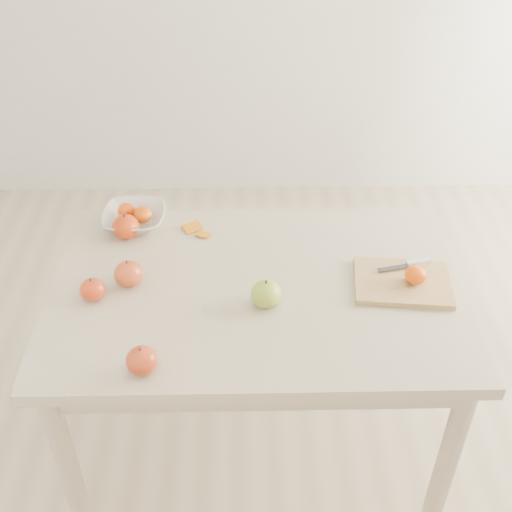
{
  "coord_description": "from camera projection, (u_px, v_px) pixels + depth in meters",
  "views": [
    {
      "loc": [
        -0.03,
        -1.42,
        1.96
      ],
      "look_at": [
        0.0,
        0.05,
        0.82
      ],
      "focal_mm": 45.0,
      "sensor_mm": 36.0,
      "label": 1
    }
  ],
  "objects": [
    {
      "name": "ground",
      "position": [
        256.0,
        443.0,
        2.32
      ],
      "size": [
        3.5,
        3.5,
        0.0
      ],
      "primitive_type": "plane",
      "color": "#C6B293",
      "rests_on": "ground"
    },
    {
      "name": "apple_red_c",
      "position": [
        142.0,
        361.0,
        1.58
      ],
      "size": [
        0.08,
        0.08,
        0.07
      ],
      "primitive_type": "ellipsoid",
      "color": "maroon",
      "rests_on": "table"
    },
    {
      "name": "apple_red_b",
      "position": [
        128.0,
        274.0,
        1.84
      ],
      "size": [
        0.08,
        0.08,
        0.08
      ],
      "primitive_type": "ellipsoid",
      "color": "maroon",
      "rests_on": "table"
    },
    {
      "name": "apple_green",
      "position": [
        266.0,
        294.0,
        1.77
      ],
      "size": [
        0.09,
        0.09,
        0.08
      ],
      "primitive_type": "ellipsoid",
      "color": "olive",
      "rests_on": "table"
    },
    {
      "name": "apple_red_a",
      "position": [
        126.0,
        227.0,
        2.03
      ],
      "size": [
        0.09,
        0.09,
        0.08
      ],
      "primitive_type": "ellipsoid",
      "color": "#900708",
      "rests_on": "table"
    },
    {
      "name": "paring_knife",
      "position": [
        414.0,
        263.0,
        1.9
      ],
      "size": [
        0.17,
        0.06,
        0.01
      ],
      "color": "white",
      "rests_on": "cutting_board"
    },
    {
      "name": "bowl_tangerine_far",
      "position": [
        142.0,
        215.0,
        2.06
      ],
      "size": [
        0.06,
        0.06,
        0.05
      ],
      "primitive_type": "ellipsoid",
      "color": "#C93C07",
      "rests_on": "fruit_bowl"
    },
    {
      "name": "apple_red_d",
      "position": [
        92.0,
        290.0,
        1.8
      ],
      "size": [
        0.07,
        0.07,
        0.06
      ],
      "primitive_type": "ellipsoid",
      "color": "#9F1608",
      "rests_on": "table"
    },
    {
      "name": "orange_peel_a",
      "position": [
        193.0,
        228.0,
        2.08
      ],
      "size": [
        0.07,
        0.07,
        0.01
      ],
      "primitive_type": "cube",
      "rotation": [
        0.21,
        0.0,
        0.58
      ],
      "color": "#C96A0E",
      "rests_on": "table"
    },
    {
      "name": "orange_peel_b",
      "position": [
        203.0,
        235.0,
        2.05
      ],
      "size": [
        0.06,
        0.05,
        0.01
      ],
      "primitive_type": "cube",
      "rotation": [
        -0.14,
        0.0,
        -0.42
      ],
      "color": "orange",
      "rests_on": "table"
    },
    {
      "name": "bowl_tangerine_near",
      "position": [
        126.0,
        211.0,
        2.08
      ],
      "size": [
        0.06,
        0.06,
        0.05
      ],
      "primitive_type": "ellipsoid",
      "color": "#E14807",
      "rests_on": "fruit_bowl"
    },
    {
      "name": "cutting_board",
      "position": [
        402.0,
        283.0,
        1.86
      ],
      "size": [
        0.3,
        0.23,
        0.02
      ],
      "primitive_type": "cube",
      "rotation": [
        0.0,
        0.0,
        -0.11
      ],
      "color": "tan",
      "rests_on": "table"
    },
    {
      "name": "table",
      "position": [
        256.0,
        311.0,
        1.92
      ],
      "size": [
        1.2,
        0.8,
        0.75
      ],
      "color": "beige",
      "rests_on": "ground"
    },
    {
      "name": "fruit_bowl",
      "position": [
        135.0,
        218.0,
        2.09
      ],
      "size": [
        0.21,
        0.21,
        0.05
      ],
      "primitive_type": "imported",
      "color": "silver",
      "rests_on": "table"
    },
    {
      "name": "board_tangerine",
      "position": [
        415.0,
        275.0,
        1.83
      ],
      "size": [
        0.06,
        0.06,
        0.05
      ],
      "primitive_type": "ellipsoid",
      "color": "#DE4B07",
      "rests_on": "cutting_board"
    }
  ]
}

